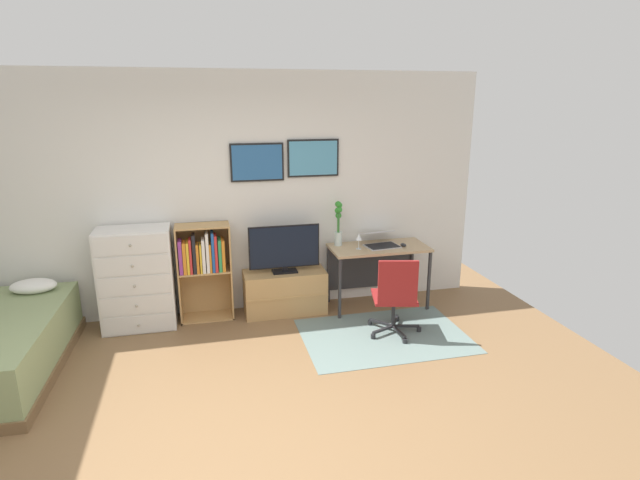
% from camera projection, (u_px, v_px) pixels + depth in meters
% --- Properties ---
extents(ground_plane, '(7.20, 7.20, 0.00)m').
position_uv_depth(ground_plane, '(242.00, 438.00, 3.68)').
color(ground_plane, brown).
extents(wall_back_with_posters, '(6.12, 0.09, 2.70)m').
position_uv_depth(wall_back_with_posters, '(218.00, 196.00, 5.59)').
color(wall_back_with_posters, silver).
rests_on(wall_back_with_posters, ground_plane).
extents(area_rug, '(1.70, 1.20, 0.01)m').
position_uv_depth(area_rug, '(384.00, 335.00, 5.27)').
color(area_rug, slate).
rests_on(area_rug, ground_plane).
extents(dresser, '(0.75, 0.46, 1.10)m').
position_uv_depth(dresser, '(137.00, 279.00, 5.35)').
color(dresser, silver).
rests_on(dresser, ground_plane).
extents(bookshelf, '(0.58, 0.30, 1.08)m').
position_uv_depth(bookshelf, '(204.00, 263.00, 5.53)').
color(bookshelf, tan).
rests_on(bookshelf, ground_plane).
extents(tv_stand, '(0.93, 0.41, 0.50)m').
position_uv_depth(tv_stand, '(285.00, 292.00, 5.81)').
color(tv_stand, tan).
rests_on(tv_stand, ground_plane).
extents(television, '(0.80, 0.16, 0.55)m').
position_uv_depth(television, '(284.00, 249.00, 5.64)').
color(television, black).
rests_on(television, tv_stand).
extents(desk, '(1.13, 0.56, 0.74)m').
position_uv_depth(desk, '(376.00, 256.00, 5.96)').
color(desk, tan).
rests_on(desk, ground_plane).
extents(office_chair, '(0.58, 0.57, 0.86)m').
position_uv_depth(office_chair, '(396.00, 295.00, 5.16)').
color(office_chair, '#232326').
rests_on(office_chair, ground_plane).
extents(laptop, '(0.43, 0.46, 0.17)m').
position_uv_depth(laptop, '(379.00, 240.00, 5.89)').
color(laptop, '#B7B7BC').
rests_on(laptop, desk).
extents(computer_mouse, '(0.06, 0.10, 0.03)m').
position_uv_depth(computer_mouse, '(403.00, 245.00, 5.85)').
color(computer_mouse, '#262628').
rests_on(computer_mouse, desk).
extents(bamboo_vase, '(0.09, 0.11, 0.53)m').
position_uv_depth(bamboo_vase, '(338.00, 222.00, 5.82)').
color(bamboo_vase, silver).
rests_on(bamboo_vase, desk).
extents(wine_glass, '(0.07, 0.07, 0.18)m').
position_uv_depth(wine_glass, '(359.00, 238.00, 5.71)').
color(wine_glass, silver).
rests_on(wine_glass, desk).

